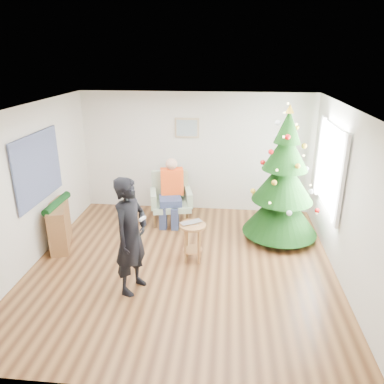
# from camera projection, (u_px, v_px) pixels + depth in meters

# --- Properties ---
(floor) EXTENTS (5.00, 5.00, 0.00)m
(floor) POSITION_uv_depth(u_px,v_px,m) (182.00, 265.00, 6.28)
(floor) COLOR brown
(floor) RESTS_ON ground
(ceiling) EXTENTS (5.00, 5.00, 0.00)m
(ceiling) POSITION_uv_depth(u_px,v_px,m) (181.00, 109.00, 5.37)
(ceiling) COLOR white
(ceiling) RESTS_ON wall_back
(wall_back) EXTENTS (5.00, 0.00, 5.00)m
(wall_back) POSITION_uv_depth(u_px,v_px,m) (196.00, 153.00, 8.15)
(wall_back) COLOR silver
(wall_back) RESTS_ON floor
(wall_front) EXTENTS (5.00, 0.00, 5.00)m
(wall_front) POSITION_uv_depth(u_px,v_px,m) (148.00, 287.00, 3.50)
(wall_front) COLOR silver
(wall_front) RESTS_ON floor
(wall_left) EXTENTS (0.00, 5.00, 5.00)m
(wall_left) POSITION_uv_depth(u_px,v_px,m) (29.00, 188.00, 6.07)
(wall_left) COLOR silver
(wall_left) RESTS_ON floor
(wall_right) EXTENTS (0.00, 5.00, 5.00)m
(wall_right) POSITION_uv_depth(u_px,v_px,m) (347.00, 199.00, 5.59)
(wall_right) COLOR silver
(wall_right) RESTS_ON floor
(window_panel) EXTENTS (0.04, 1.30, 1.40)m
(window_panel) POSITION_uv_depth(u_px,v_px,m) (331.00, 167.00, 6.45)
(window_panel) COLOR white
(window_panel) RESTS_ON wall_right
(curtains) EXTENTS (0.05, 1.75, 1.50)m
(curtains) POSITION_uv_depth(u_px,v_px,m) (329.00, 167.00, 6.46)
(curtains) COLOR white
(curtains) RESTS_ON wall_right
(christmas_tree) EXTENTS (1.40, 1.40, 2.54)m
(christmas_tree) POSITION_uv_depth(u_px,v_px,m) (283.00, 182.00, 6.83)
(christmas_tree) COLOR #3F2816
(christmas_tree) RESTS_ON floor
(stool) EXTENTS (0.45, 0.45, 0.67)m
(stool) POSITION_uv_depth(u_px,v_px,m) (193.00, 242.00, 6.34)
(stool) COLOR brown
(stool) RESTS_ON floor
(laptop) EXTENTS (0.44, 0.40, 0.03)m
(laptop) POSITION_uv_depth(u_px,v_px,m) (193.00, 224.00, 6.22)
(laptop) COLOR silver
(laptop) RESTS_ON stool
(armchair) EXTENTS (0.94, 0.90, 1.04)m
(armchair) POSITION_uv_depth(u_px,v_px,m) (171.00, 204.00, 7.79)
(armchair) COLOR #93AB8A
(armchair) RESTS_ON floor
(seated_person) EXTENTS (0.53, 0.71, 1.36)m
(seated_person) POSITION_uv_depth(u_px,v_px,m) (171.00, 191.00, 7.63)
(seated_person) COLOR navy
(seated_person) RESTS_ON armchair
(standing_man) EXTENTS (0.62, 0.75, 1.77)m
(standing_man) POSITION_uv_depth(u_px,v_px,m) (131.00, 236.00, 5.37)
(standing_man) COLOR black
(standing_man) RESTS_ON floor
(game_controller) EXTENTS (0.08, 0.13, 0.04)m
(game_controller) POSITION_uv_depth(u_px,v_px,m) (142.00, 219.00, 5.22)
(game_controller) COLOR white
(game_controller) RESTS_ON standing_man
(console) EXTENTS (0.61, 1.04, 0.80)m
(console) POSITION_uv_depth(u_px,v_px,m) (60.00, 225.00, 6.84)
(console) COLOR brown
(console) RESTS_ON floor
(garland) EXTENTS (0.14, 0.90, 0.14)m
(garland) POSITION_uv_depth(u_px,v_px,m) (57.00, 203.00, 6.70)
(garland) COLOR black
(garland) RESTS_ON console
(tapestry) EXTENTS (0.03, 1.50, 1.15)m
(tapestry) POSITION_uv_depth(u_px,v_px,m) (38.00, 168.00, 6.25)
(tapestry) COLOR black
(tapestry) RESTS_ON wall_left
(framed_picture) EXTENTS (0.52, 0.05, 0.42)m
(framed_picture) POSITION_uv_depth(u_px,v_px,m) (187.00, 128.00, 7.95)
(framed_picture) COLOR tan
(framed_picture) RESTS_ON wall_back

